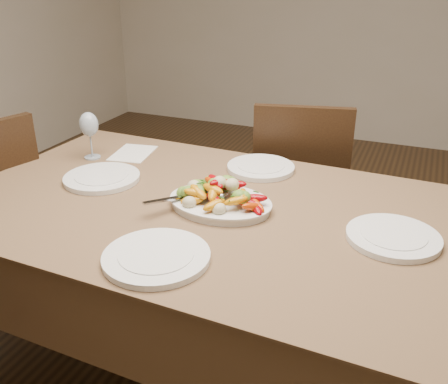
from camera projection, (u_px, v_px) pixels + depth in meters
floor at (245, 349)px, 2.12m from camera, size 6.00×6.00×0.00m
dining_table at (224, 303)px, 1.79m from camera, size 1.87×1.10×0.76m
chair_far at (299, 192)px, 2.44m from camera, size 0.51×0.51×0.95m
serving_platter at (220, 205)px, 1.63m from camera, size 0.34×0.26×0.02m
roasted_vegetables at (220, 189)px, 1.61m from camera, size 0.28×0.20×0.09m
serving_spoon at (197, 195)px, 1.61m from camera, size 0.27×0.20×0.03m
plate_left at (102, 178)px, 1.84m from camera, size 0.28×0.28×0.02m
plate_right at (393, 237)px, 1.45m from camera, size 0.27×0.27×0.02m
plate_far at (261, 168)px, 1.94m from camera, size 0.26×0.26×0.02m
plate_near at (156, 257)px, 1.35m from camera, size 0.29×0.29×0.02m
wine_glass at (90, 134)px, 2.02m from camera, size 0.08×0.08×0.20m
menu_card at (133, 153)px, 2.11m from camera, size 0.18×0.23×0.00m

